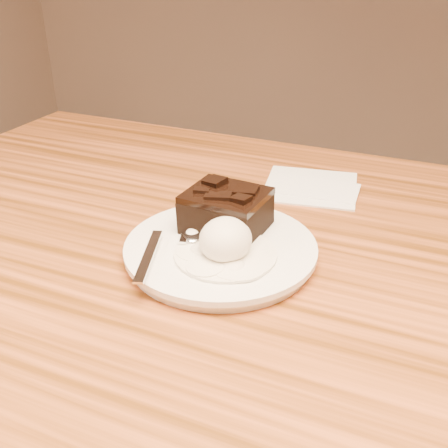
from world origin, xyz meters
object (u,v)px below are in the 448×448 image
at_px(spoon, 193,236).
at_px(plate, 221,251).
at_px(ice_cream_scoop, 226,240).
at_px(napkin, 311,186).
at_px(brownie, 226,213).

bearing_deg(spoon, plate, -15.34).
bearing_deg(ice_cream_scoop, napkin, 83.45).
bearing_deg(napkin, spoon, -108.41).
relative_size(spoon, napkin, 1.20).
xyz_separation_m(plate, napkin, (0.04, 0.24, -0.01)).
relative_size(brownie, spoon, 0.57).
bearing_deg(ice_cream_scoop, spoon, 159.78).
distance_m(plate, spoon, 0.04).
relative_size(ice_cream_scoop, spoon, 0.38).
distance_m(brownie, spoon, 0.05).
bearing_deg(brownie, plate, -76.77).
height_order(ice_cream_scoop, napkin, ice_cream_scoop).
xyz_separation_m(ice_cream_scoop, spoon, (-0.05, 0.02, -0.02)).
distance_m(ice_cream_scoop, napkin, 0.26).
bearing_deg(spoon, napkin, 52.78).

